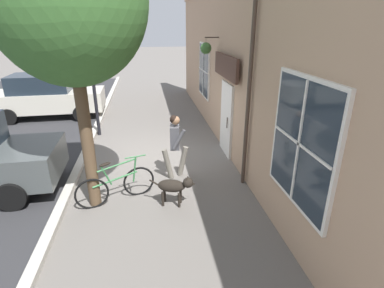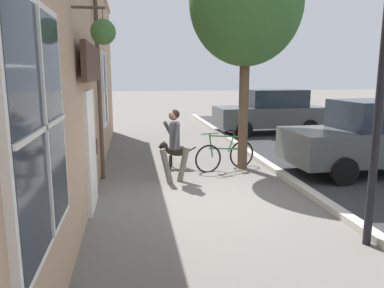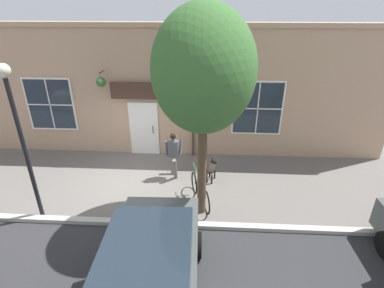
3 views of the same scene
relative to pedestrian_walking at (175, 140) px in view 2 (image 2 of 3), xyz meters
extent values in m
plane|color=#66605B|center=(0.53, -1.28, -0.96)|extent=(90.00, 90.00, 0.00)
cube|color=#B2ADA3|center=(2.53, -1.28, -0.90)|extent=(0.20, 28.00, 0.12)
cube|color=tan|center=(-1.82, -1.28, 1.37)|extent=(0.30, 18.00, 4.67)
cube|color=white|center=(-1.65, -1.31, 0.09)|extent=(0.10, 1.10, 2.10)
cube|color=#232D38|center=(-1.62, -1.31, 0.04)|extent=(0.03, 0.90, 1.90)
cylinder|color=#47382D|center=(-1.56, -0.96, 0.09)|extent=(0.03, 0.03, 0.30)
cube|color=#4C3328|center=(-1.55, -1.31, 1.59)|extent=(0.08, 2.20, 0.60)
cylinder|color=#47382D|center=(-1.59, 0.56, 1.14)|extent=(0.09, 0.09, 4.21)
cylinder|color=#47382D|center=(-1.43, -2.61, 2.27)|extent=(0.44, 0.04, 0.04)
cylinder|color=#47382D|center=(-1.25, -2.61, 2.09)|extent=(0.01, 0.01, 0.34)
cone|color=#2D2823|center=(-1.25, -2.61, 1.87)|extent=(0.32, 0.32, 0.18)
sphere|color=#3D6B33|center=(-1.25, -2.61, 1.96)|extent=(0.34, 0.34, 0.34)
cube|color=white|center=(-1.65, -4.81, 0.99)|extent=(0.08, 1.82, 2.02)
cube|color=#232D38|center=(-1.62, -4.81, 0.99)|extent=(0.03, 1.70, 1.90)
cube|color=white|center=(-1.60, -4.81, 0.99)|extent=(0.04, 0.04, 1.90)
cube|color=white|center=(-1.60, -4.81, 0.99)|extent=(0.04, 1.70, 0.04)
cube|color=white|center=(-1.65, 2.90, 0.99)|extent=(0.08, 1.82, 2.02)
cube|color=#232D38|center=(-1.62, 2.90, 0.99)|extent=(0.03, 1.70, 1.90)
cube|color=white|center=(-1.60, 2.90, 0.99)|extent=(0.04, 0.04, 1.90)
cube|color=white|center=(-1.60, 2.90, 0.99)|extent=(0.04, 1.70, 0.04)
cylinder|color=#6B665B|center=(-0.19, -0.06, -0.57)|extent=(0.30, 0.16, 0.79)
cylinder|color=#6B665B|center=(0.20, 0.06, -0.57)|extent=(0.30, 0.16, 0.79)
cube|color=#4C4C51|center=(0.00, 0.00, 0.10)|extent=(0.26, 0.36, 0.57)
sphere|color=#936B4C|center=(-0.02, 0.00, 0.53)|extent=(0.21, 0.21, 0.21)
sphere|color=black|center=(0.01, 0.00, 0.55)|extent=(0.20, 0.20, 0.20)
cylinder|color=#4C4C51|center=(0.01, -0.23, 0.11)|extent=(0.17, 0.10, 0.57)
cylinder|color=#4C4C51|center=(-0.07, 0.24, 0.13)|extent=(0.34, 0.12, 0.52)
ellipsoid|color=black|center=(0.21, 1.25, -0.51)|extent=(0.65, 0.45, 0.26)
cylinder|color=black|center=(0.02, 1.22, -0.80)|extent=(0.06, 0.06, 0.33)
cylinder|color=black|center=(0.07, 1.39, -0.80)|extent=(0.06, 0.06, 0.33)
cylinder|color=black|center=(0.36, 1.12, -0.80)|extent=(0.06, 0.06, 0.33)
cylinder|color=black|center=(0.41, 1.29, -0.80)|extent=(0.06, 0.06, 0.33)
sphere|color=black|center=(-0.12, 1.36, -0.41)|extent=(0.22, 0.22, 0.22)
cone|color=black|center=(-0.23, 1.39, -0.43)|extent=(0.12, 0.11, 0.09)
cone|color=black|center=(-0.13, 1.31, -0.31)|extent=(0.06, 0.06, 0.07)
cone|color=black|center=(-0.10, 1.40, -0.31)|extent=(0.06, 0.06, 0.07)
cylinder|color=black|center=(0.57, 1.15, -0.46)|extent=(0.21, 0.09, 0.14)
cylinder|color=brown|center=(1.84, 0.99, 0.58)|extent=(0.24, 0.24, 3.09)
ellipsoid|color=#38662D|center=(1.84, 0.99, 3.07)|extent=(2.72, 2.45, 2.99)
sphere|color=#38662D|center=(1.87, 0.59, 2.60)|extent=(1.35, 1.35, 1.35)
torus|color=black|center=(0.91, 0.74, -0.63)|extent=(0.69, 0.23, 0.70)
torus|color=black|center=(1.87, 1.13, -0.63)|extent=(0.69, 0.23, 0.70)
cylinder|color=#33723F|center=(1.39, 0.93, -0.43)|extent=(0.93, 0.41, 0.16)
cylinder|color=#33723F|center=(1.55, 1.00, -0.29)|extent=(0.21, 0.11, 0.48)
cylinder|color=#33723F|center=(1.34, 0.92, -0.11)|extent=(0.78, 0.35, 0.14)
cylinder|color=#33723F|center=(0.98, 0.77, -0.31)|extent=(0.13, 0.08, 0.58)
cylinder|color=#33723F|center=(0.94, 0.75, -0.01)|extent=(0.45, 0.15, 0.03)
ellipsoid|color=black|center=(1.55, 1.00, -0.03)|extent=(0.27, 0.19, 0.09)
cube|color=#474C4C|center=(4.87, 0.11, -0.27)|extent=(4.35, 1.89, 0.76)
cube|color=#1E2833|center=(5.08, 0.12, 0.45)|extent=(2.28, 1.61, 0.68)
cylinder|color=black|center=(3.56, -0.81, -0.65)|extent=(0.63, 0.20, 0.62)
cylinder|color=black|center=(3.51, 0.95, -0.65)|extent=(0.63, 0.20, 0.62)
cube|color=#474C4C|center=(4.55, 6.29, -0.27)|extent=(4.35, 1.89, 0.76)
cube|color=#1E2833|center=(4.76, 6.30, 0.45)|extent=(2.28, 1.61, 0.68)
cylinder|color=black|center=(3.24, 5.37, -0.65)|extent=(0.63, 0.20, 0.62)
cylinder|color=black|center=(3.19, 7.13, -0.65)|extent=(0.63, 0.20, 0.62)
cylinder|color=black|center=(5.90, 5.45, -0.65)|extent=(0.63, 0.20, 0.62)
cylinder|color=black|center=(5.85, 7.21, -0.65)|extent=(0.63, 0.20, 0.62)
cylinder|color=black|center=(2.33, -3.47, 0.99)|extent=(0.11, 0.11, 3.90)
camera|label=1|loc=(0.63, 6.77, 2.66)|focal=28.00mm
camera|label=2|loc=(-0.91, -7.96, 1.42)|focal=35.00mm
camera|label=3|loc=(8.78, 1.12, 4.55)|focal=28.00mm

